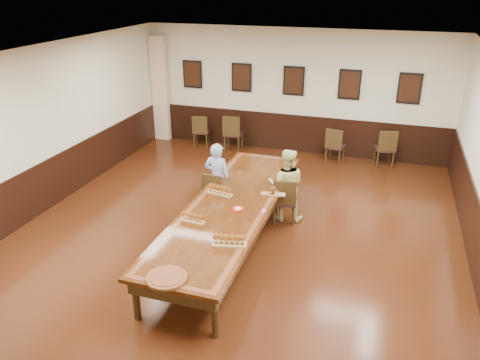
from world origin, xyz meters
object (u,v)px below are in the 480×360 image
(person_woman, at_px, (286,185))
(spare_chair_a, at_px, (201,130))
(chair_woman, at_px, (285,199))
(spare_chair_d, at_px, (385,147))
(spare_chair_c, at_px, (336,145))
(conference_table, at_px, (231,211))
(spare_chair_b, at_px, (233,133))
(chair_man, at_px, (216,192))
(carved_platter, at_px, (167,278))
(person_man, at_px, (217,178))

(person_woman, bearing_deg, spare_chair_a, -55.61)
(chair_woman, height_order, spare_chair_d, spare_chair_d)
(spare_chair_a, relative_size, spare_chair_c, 0.98)
(conference_table, bearing_deg, person_woman, 58.42)
(chair_woman, height_order, conference_table, chair_woman)
(spare_chair_b, bearing_deg, chair_man, 99.00)
(spare_chair_c, bearing_deg, spare_chair_a, 9.00)
(conference_table, bearing_deg, spare_chair_d, 62.32)
(person_woman, bearing_deg, carved_platter, 68.70)
(person_woman, bearing_deg, chair_woman, 90.00)
(spare_chair_c, distance_m, conference_table, 4.65)
(chair_woman, distance_m, spare_chair_d, 3.95)
(spare_chair_a, height_order, spare_chair_b, spare_chair_b)
(spare_chair_b, xyz_separation_m, person_man, (0.85, -3.48, 0.22))
(spare_chair_a, xyz_separation_m, spare_chair_d, (4.87, 0.03, 0.03))
(spare_chair_d, height_order, carved_platter, spare_chair_d)
(spare_chair_c, distance_m, carved_platter, 6.92)
(carved_platter, bearing_deg, person_man, 99.41)
(chair_woman, bearing_deg, person_man, -8.13)
(spare_chair_a, relative_size, person_man, 0.62)
(person_woman, xyz_separation_m, carved_platter, (-0.80, -3.46, 0.05))
(spare_chair_d, height_order, person_man, person_man)
(chair_woman, bearing_deg, spare_chair_d, -123.73)
(chair_man, height_order, spare_chair_b, spare_chair_b)
(spare_chair_c, height_order, person_man, person_man)
(spare_chair_c, xyz_separation_m, conference_table, (-1.23, -4.48, 0.15))
(chair_woman, xyz_separation_m, spare_chair_b, (-2.22, 3.47, 0.04))
(person_man, bearing_deg, chair_woman, -177.10)
(spare_chair_a, height_order, carved_platter, spare_chair_a)
(chair_woman, height_order, spare_chair_b, spare_chair_b)
(spare_chair_a, relative_size, carved_platter, 1.55)
(chair_man, relative_size, person_woman, 0.63)
(spare_chair_b, distance_m, spare_chair_d, 3.92)
(spare_chair_b, relative_size, carved_platter, 1.72)
(conference_table, bearing_deg, person_man, 121.67)
(spare_chair_b, xyz_separation_m, person_woman, (2.21, -3.38, 0.22))
(spare_chair_b, bearing_deg, spare_chair_d, 176.99)
(person_woman, xyz_separation_m, conference_table, (-0.71, -1.15, -0.11))
(chair_woman, bearing_deg, conference_table, 47.39)
(spare_chair_a, distance_m, person_man, 3.97)
(spare_chair_b, bearing_deg, chair_woman, 118.31)
(spare_chair_a, height_order, person_man, person_man)
(person_woman, height_order, carved_platter, person_woman)
(person_man, bearing_deg, spare_chair_a, -60.20)
(spare_chair_a, distance_m, spare_chair_b, 0.95)
(person_woman, bearing_deg, conference_table, 50.20)
(carved_platter, bearing_deg, spare_chair_b, 101.62)
(spare_chair_c, height_order, carved_platter, spare_chair_c)
(chair_woman, relative_size, spare_chair_b, 0.92)
(spare_chair_d, distance_m, person_woman, 3.87)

